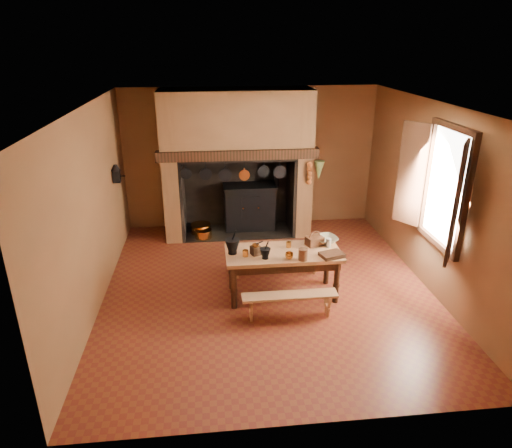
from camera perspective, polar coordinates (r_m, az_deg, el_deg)
The scene contains 28 objects.
floor at distance 7.24m, azimuth 1.44°, elevation -8.00°, with size 5.50×5.50×0.00m, color brown.
ceiling at distance 6.31m, azimuth 1.69°, elevation 14.55°, with size 5.50×5.50×0.00m, color silver.
back_wall at distance 9.26m, azimuth -0.71°, elevation 8.21°, with size 5.00×0.02×2.80m, color brown.
wall_left at distance 6.79m, azimuth -19.85°, elevation 1.59°, with size 0.02×5.50×2.80m, color brown.
wall_right at distance 7.39m, azimuth 21.17°, elevation 3.03°, with size 0.02×5.50×2.80m, color brown.
wall_front at distance 4.20m, azimuth 6.61°, elevation -10.21°, with size 5.00×0.02×2.80m, color brown.
chimney_breast at distance 8.72m, azimuth -2.44°, elevation 10.08°, with size 2.95×0.96×2.80m.
iron_range at distance 9.24m, azimuth -0.77°, elevation 2.23°, with size 1.12×0.55×1.60m.
hearth_pans at distance 9.13m, azimuth -6.93°, elevation -0.80°, with size 0.51×0.62×0.20m.
hanging_pans at distance 8.34m, azimuth -2.43°, elevation 6.32°, with size 1.92×0.29×0.27m.
onion_string at distance 8.52m, azimuth 6.67°, elevation 6.32°, with size 0.12×0.10×0.46m, color #B04B20, non-canonical shape.
herb_bunch at distance 8.54m, azimuth 7.87°, elevation 6.66°, with size 0.20×0.20×0.35m, color #4E5729.
window at distance 6.90m, azimuth 21.83°, elevation 4.25°, with size 0.39×1.75×1.76m.
wall_coffee_mill at distance 8.18m, azimuth -17.09°, elevation 6.18°, with size 0.23×0.16×0.31m.
work_table at distance 6.77m, azimuth 3.40°, elevation -4.34°, with size 1.69×0.75×0.73m.
bench_front at distance 6.41m, azimuth 4.23°, elevation -9.47°, with size 1.33×0.23×0.37m.
bench_back at distance 7.47m, azimuth 2.54°, elevation -4.06°, with size 1.59×0.28×0.45m.
mortar_large at distance 6.61m, azimuth -2.97°, elevation -2.73°, with size 0.22×0.22×0.38m.
mortar_small at distance 6.47m, azimuth 1.16°, elevation -3.64°, with size 0.16×0.16×0.27m.
coffee_grinder at distance 6.59m, azimuth -0.04°, elevation -3.22°, with size 0.19×0.17×0.20m.
brass_mug_a at distance 6.55m, azimuth -1.33°, elevation -3.67°, with size 0.08×0.08×0.09m, color #AF6D28.
brass_mug_b at distance 6.85m, azimuth 4.11°, elevation -2.58°, with size 0.08×0.08×0.09m, color #AF6D28.
mixing_bowl at distance 7.07m, azimuth 8.69°, elevation -1.94°, with size 0.36×0.36×0.09m, color #B6B38C.
stoneware_crock at distance 6.46m, azimuth 5.90°, elevation -3.80°, with size 0.14×0.14×0.17m, color #54331F.
glass_jar at distance 6.91m, azimuth 9.06°, elevation -2.33°, with size 0.08×0.08×0.14m, color beige.
wicker_basket at distance 6.94m, azimuth 7.33°, elevation -2.05°, with size 0.29×0.25×0.24m.
wooden_tray at distance 6.64m, azimuth 9.46°, elevation -3.81°, with size 0.33×0.23×0.06m, color #331A10.
brass_cup at distance 6.50m, azimuth 4.17°, elevation -3.97°, with size 0.12×0.12×0.09m, color #AF6D28.
Camera 1 is at (-0.85, -6.20, 3.64)m, focal length 32.00 mm.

